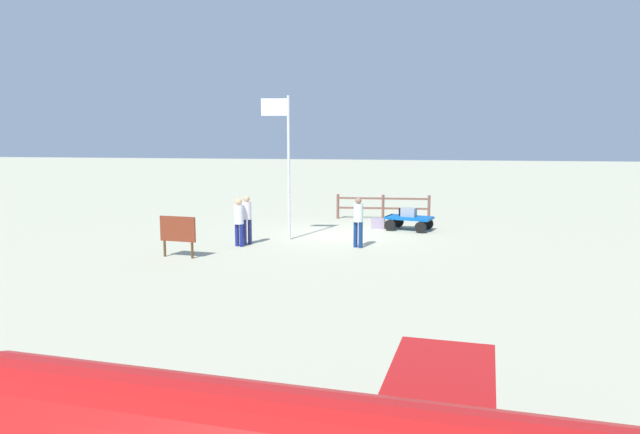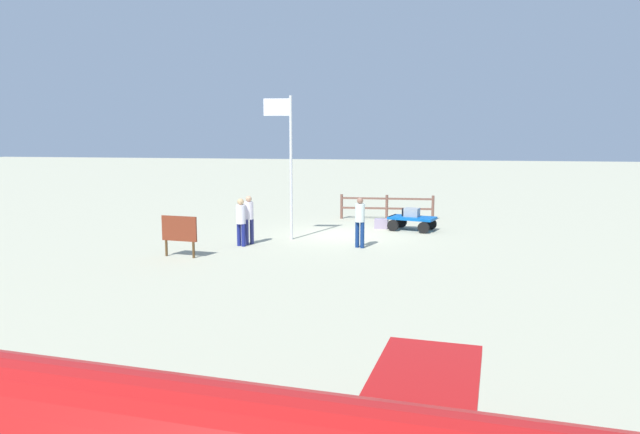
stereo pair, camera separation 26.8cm
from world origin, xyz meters
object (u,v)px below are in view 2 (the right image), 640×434
at_px(suitcase_dark, 381,224).
at_px(worker_trailing, 241,219).
at_px(worker_lead, 360,219).
at_px(suitcase_maroon, 412,212).
at_px(suitcase_tan, 410,212).
at_px(signboard, 179,231).
at_px(flagpole, 288,154).
at_px(luggage_cart, 412,220).
at_px(worker_supervisor, 249,217).

distance_m(suitcase_dark, worker_trailing, 6.40).
bearing_deg(worker_lead, suitcase_maroon, -112.72).
xyz_separation_m(suitcase_tan, signboard, (6.96, 6.59, 0.15)).
xyz_separation_m(suitcase_dark, flagpole, (3.17, 2.98, 2.90)).
relative_size(luggage_cart, worker_trailing, 1.20).
relative_size(worker_lead, flagpole, 0.33).
bearing_deg(worker_trailing, signboard, 56.41).
bearing_deg(suitcase_maroon, signboard, 42.28).
xyz_separation_m(suitcase_maroon, worker_trailing, (5.67, 4.35, 0.23)).
bearing_deg(worker_supervisor, suitcase_tan, -142.24).
xyz_separation_m(worker_lead, signboard, (5.37, 2.44, -0.15)).
distance_m(suitcase_tan, suitcase_dark, 1.23).
height_order(flagpole, signboard, flagpole).
bearing_deg(flagpole, signboard, 53.60).
relative_size(worker_trailing, flagpole, 0.32).
height_order(worker_supervisor, flagpole, flagpole).
bearing_deg(luggage_cart, suitcase_tan, -73.71).
distance_m(worker_supervisor, signboard, 2.85).
relative_size(flagpole, signboard, 3.98).
bearing_deg(suitcase_dark, suitcase_tan, -178.77).
bearing_deg(worker_lead, suitcase_dark, -96.18).
bearing_deg(worker_trailing, suitcase_tan, -140.92).
xyz_separation_m(worker_trailing, flagpole, (-1.29, -1.55, 2.15)).
distance_m(worker_lead, worker_trailing, 4.04).
bearing_deg(suitcase_dark, worker_lead, 83.82).
height_order(suitcase_dark, signboard, signboard).
relative_size(luggage_cart, worker_supervisor, 1.16).
xyz_separation_m(luggage_cart, worker_lead, (1.65, 3.90, 0.58)).
distance_m(suitcase_tan, suitcase_maroon, 0.21).
bearing_deg(luggage_cart, signboard, 42.07).
bearing_deg(suitcase_maroon, suitcase_tan, -70.19).
height_order(luggage_cart, worker_trailing, worker_trailing).
bearing_deg(suitcase_dark, flagpole, 43.15).
bearing_deg(suitcase_tan, worker_lead, 69.13).
xyz_separation_m(suitcase_tan, suitcase_dark, (1.13, 0.02, -0.49)).
xyz_separation_m(luggage_cart, suitcase_maroon, (0.00, -0.05, 0.31)).
height_order(suitcase_maroon, worker_trailing, worker_trailing).
relative_size(suitcase_dark, worker_lead, 0.33).
distance_m(flagpole, signboard, 5.00).
distance_m(suitcase_maroon, worker_supervisor, 6.79).
height_order(worker_lead, flagpole, flagpole).
distance_m(luggage_cart, suitcase_tan, 0.38).
bearing_deg(luggage_cart, worker_lead, 67.04).
distance_m(worker_lead, signboard, 5.91).
relative_size(suitcase_maroon, suitcase_dark, 1.18).
height_order(worker_supervisor, signboard, worker_supervisor).
height_order(luggage_cart, suitcase_tan, suitcase_tan).
bearing_deg(suitcase_tan, worker_trailing, 39.08).
distance_m(suitcase_tan, worker_supervisor, 6.86).
relative_size(suitcase_tan, suitcase_maroon, 1.00).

